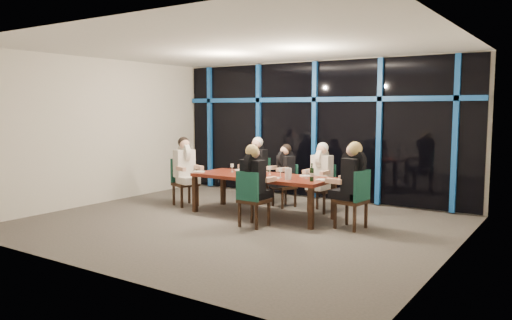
% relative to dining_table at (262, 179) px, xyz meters
% --- Properties ---
extents(room, '(7.04, 7.00, 3.02)m').
position_rel_dining_table_xyz_m(room, '(0.00, -0.80, 1.34)').
color(room, '#5B5551').
rests_on(room, ground).
extents(window_wall, '(6.86, 0.43, 2.94)m').
position_rel_dining_table_xyz_m(window_wall, '(0.01, 2.13, 0.87)').
color(window_wall, black).
rests_on(window_wall, ground).
extents(dining_table, '(2.60, 1.00, 0.75)m').
position_rel_dining_table_xyz_m(dining_table, '(0.00, 0.00, 0.00)').
color(dining_table, maroon).
rests_on(dining_table, ground).
extents(chair_far_left, '(0.44, 0.44, 0.94)m').
position_rel_dining_table_xyz_m(chair_far_left, '(-0.77, 1.04, -0.16)').
color(chair_far_left, black).
rests_on(chair_far_left, ground).
extents(chair_far_mid, '(0.52, 0.52, 0.86)m').
position_rel_dining_table_xyz_m(chair_far_mid, '(-0.05, 1.01, -0.20)').
color(chair_far_mid, black).
rests_on(chair_far_mid, ground).
extents(chair_far_right, '(0.44, 0.44, 0.91)m').
position_rel_dining_table_xyz_m(chair_far_right, '(0.76, 0.97, -0.18)').
color(chair_far_right, black).
rests_on(chair_far_right, ground).
extents(chair_end_left, '(0.57, 0.57, 0.95)m').
position_rel_dining_table_xyz_m(chair_end_left, '(-1.88, -0.05, -0.15)').
color(chair_end_left, black).
rests_on(chair_end_left, ground).
extents(chair_end_right, '(0.51, 0.51, 0.98)m').
position_rel_dining_table_xyz_m(chair_end_right, '(1.84, -0.04, -0.13)').
color(chair_end_right, black).
rests_on(chair_end_right, ground).
extents(chair_near_mid, '(0.45, 0.45, 0.94)m').
position_rel_dining_table_xyz_m(chair_near_mid, '(0.35, -0.86, -0.16)').
color(chair_near_mid, black).
rests_on(chair_near_mid, ground).
extents(diner_far_left, '(0.47, 0.58, 0.92)m').
position_rel_dining_table_xyz_m(diner_far_left, '(-0.77, 0.96, 0.22)').
color(diner_far_left, black).
rests_on(diner_far_left, ground).
extents(diner_far_mid, '(0.53, 0.59, 0.84)m').
position_rel_dining_table_xyz_m(diner_far_mid, '(-0.08, 0.94, 0.14)').
color(diner_far_mid, black).
rests_on(diner_far_mid, ground).
extents(diner_far_right, '(0.46, 0.57, 0.88)m').
position_rel_dining_table_xyz_m(diner_far_right, '(0.76, 0.90, 0.19)').
color(diner_far_right, silver).
rests_on(diner_far_right, ground).
extents(diner_end_left, '(0.65, 0.58, 0.93)m').
position_rel_dining_table_xyz_m(diner_end_left, '(-1.80, -0.08, 0.23)').
color(diner_end_left, silver).
rests_on(diner_end_left, ground).
extents(diner_end_right, '(0.64, 0.52, 0.96)m').
position_rel_dining_table_xyz_m(diner_end_right, '(1.76, -0.03, 0.25)').
color(diner_end_right, black).
rests_on(diner_end_right, ground).
extents(diner_near_mid, '(0.48, 0.59, 0.92)m').
position_rel_dining_table_xyz_m(diner_near_mid, '(0.35, -0.78, 0.22)').
color(diner_near_mid, black).
rests_on(diner_near_mid, ground).
extents(plate_far_left, '(0.24, 0.24, 0.01)m').
position_rel_dining_table_xyz_m(plate_far_left, '(-0.76, 0.40, 0.08)').
color(plate_far_left, white).
rests_on(plate_far_left, dining_table).
extents(plate_far_mid, '(0.24, 0.24, 0.01)m').
position_rel_dining_table_xyz_m(plate_far_mid, '(-0.29, 0.42, 0.08)').
color(plate_far_mid, white).
rests_on(plate_far_mid, dining_table).
extents(plate_far_right, '(0.24, 0.24, 0.01)m').
position_rel_dining_table_xyz_m(plate_far_right, '(0.73, 0.33, 0.08)').
color(plate_far_right, white).
rests_on(plate_far_right, dining_table).
extents(plate_end_left, '(0.24, 0.24, 0.01)m').
position_rel_dining_table_xyz_m(plate_end_left, '(-1.28, -0.28, 0.08)').
color(plate_end_left, white).
rests_on(plate_end_left, dining_table).
extents(plate_end_right, '(0.24, 0.24, 0.01)m').
position_rel_dining_table_xyz_m(plate_end_right, '(1.20, 0.05, 0.08)').
color(plate_end_right, white).
rests_on(plate_end_right, dining_table).
extents(plate_near_mid, '(0.24, 0.24, 0.01)m').
position_rel_dining_table_xyz_m(plate_near_mid, '(0.37, -0.22, 0.08)').
color(plate_near_mid, white).
rests_on(plate_near_mid, dining_table).
extents(wine_bottle, '(0.07, 0.07, 0.31)m').
position_rel_dining_table_xyz_m(wine_bottle, '(1.11, -0.17, 0.19)').
color(wine_bottle, black).
rests_on(wine_bottle, dining_table).
extents(water_pitcher, '(0.12, 0.11, 0.20)m').
position_rel_dining_table_xyz_m(water_pitcher, '(0.66, -0.19, 0.17)').
color(water_pitcher, white).
rests_on(water_pitcher, dining_table).
extents(tea_light, '(0.05, 0.05, 0.03)m').
position_rel_dining_table_xyz_m(tea_light, '(-0.09, -0.14, 0.08)').
color(tea_light, '#FFA84C').
rests_on(tea_light, dining_table).
extents(wine_glass_a, '(0.06, 0.06, 0.17)m').
position_rel_dining_table_xyz_m(wine_glass_a, '(-0.34, -0.16, 0.19)').
color(wine_glass_a, silver).
rests_on(wine_glass_a, dining_table).
extents(wine_glass_b, '(0.06, 0.06, 0.16)m').
position_rel_dining_table_xyz_m(wine_glass_b, '(0.07, 0.16, 0.18)').
color(wine_glass_b, silver).
rests_on(wine_glass_b, dining_table).
extents(wine_glass_c, '(0.07, 0.07, 0.17)m').
position_rel_dining_table_xyz_m(wine_glass_c, '(0.43, -0.06, 0.19)').
color(wine_glass_c, silver).
rests_on(wine_glass_c, dining_table).
extents(wine_glass_d, '(0.06, 0.06, 0.16)m').
position_rel_dining_table_xyz_m(wine_glass_d, '(-0.74, 0.08, 0.18)').
color(wine_glass_d, silver).
rests_on(wine_glass_d, dining_table).
extents(wine_glass_e, '(0.06, 0.06, 0.16)m').
position_rel_dining_table_xyz_m(wine_glass_e, '(0.89, 0.06, 0.19)').
color(wine_glass_e, silver).
rests_on(wine_glass_e, dining_table).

